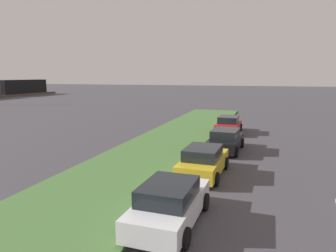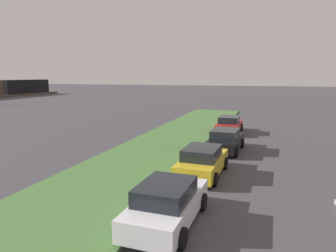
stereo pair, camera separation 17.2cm
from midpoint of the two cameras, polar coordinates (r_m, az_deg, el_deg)
name	(u,v)px [view 2 (the right image)]	position (r m, az deg, el deg)	size (l,w,h in m)	color
grass_median	(119,176)	(15.23, -8.94, -9.31)	(60.00, 6.00, 0.12)	#477238
parked_car_white	(167,203)	(10.46, 0.32, -14.30)	(4.33, 2.08, 1.47)	silver
parked_car_yellow	(202,161)	(15.29, 6.80, -6.61)	(4.36, 2.13, 1.47)	gold
parked_car_black	(225,140)	(20.36, 10.98, -2.67)	(4.39, 2.20, 1.47)	black
parked_car_red	(229,125)	(26.91, 11.61, 0.25)	(4.34, 2.09, 1.47)	red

